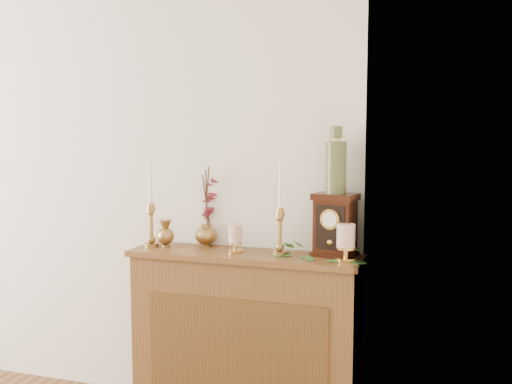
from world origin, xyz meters
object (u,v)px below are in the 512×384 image
(ginger_jar, at_px, (209,209))
(mantel_clock, at_px, (335,225))
(candlestick_left, at_px, (151,218))
(bud_vase, at_px, (166,234))
(ceramic_vase, at_px, (336,163))
(candlestick_center, at_px, (280,224))

(ginger_jar, distance_m, mantel_clock, 0.73)
(mantel_clock, bearing_deg, candlestick_left, -164.34)
(bud_vase, xyz_separation_m, ceramic_vase, (0.92, 0.08, 0.40))
(ginger_jar, height_order, mantel_clock, ginger_jar)
(ginger_jar, xyz_separation_m, mantel_clock, (0.72, -0.08, -0.04))
(candlestick_left, distance_m, mantel_clock, 1.01)
(candlestick_center, distance_m, ginger_jar, 0.47)
(ceramic_vase, bearing_deg, mantel_clock, -101.05)
(bud_vase, bearing_deg, mantel_clock, 4.64)
(candlestick_left, bearing_deg, ginger_jar, 29.42)
(candlestick_center, height_order, mantel_clock, candlestick_center)
(mantel_clock, bearing_deg, ceramic_vase, 90.00)
(mantel_clock, distance_m, ceramic_vase, 0.32)
(candlestick_center, relative_size, mantel_clock, 1.55)
(candlestick_left, height_order, ginger_jar, candlestick_left)
(mantel_clock, relative_size, ceramic_vase, 0.95)
(candlestick_left, relative_size, ginger_jar, 1.12)
(bud_vase, height_order, ceramic_vase, ceramic_vase)
(ginger_jar, bearing_deg, candlestick_left, -150.58)
(candlestick_left, bearing_deg, bud_vase, 4.22)
(candlestick_left, bearing_deg, ceramic_vase, 4.77)
(candlestick_left, xyz_separation_m, candlestick_center, (0.73, 0.02, 0.00))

